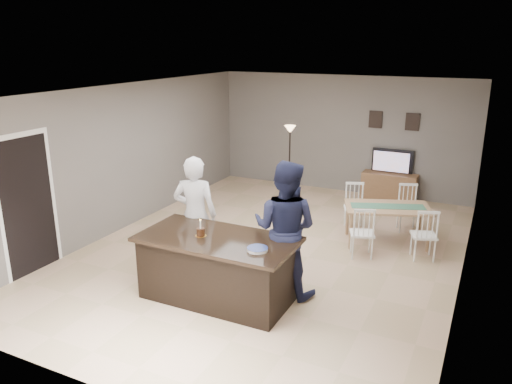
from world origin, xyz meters
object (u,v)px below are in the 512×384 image
at_px(tv_console, 389,186).
at_px(birthday_cake, 201,232).
at_px(man, 285,229).
at_px(woman, 195,215).
at_px(kitchen_island, 218,267).
at_px(dining_table, 387,213).
at_px(television, 392,161).
at_px(floor_lamp, 290,142).
at_px(plate_stack, 257,249).

xyz_separation_m(tv_console, birthday_cake, (-1.43, -5.62, 0.66)).
bearing_deg(man, birthday_cake, 30.19).
xyz_separation_m(woman, birthday_cake, (0.51, -0.66, 0.05)).
bearing_deg(kitchen_island, dining_table, 60.83).
bearing_deg(television, kitchen_island, 77.99).
relative_size(tv_console, birthday_cake, 4.99).
xyz_separation_m(woman, floor_lamp, (-0.10, 4.02, 0.38)).
distance_m(tv_console, dining_table, 2.63).
bearing_deg(floor_lamp, plate_stack, -72.38).
height_order(tv_console, birthday_cake, birthday_cake).
xyz_separation_m(tv_console, television, (0.00, 0.07, 0.56)).
bearing_deg(woman, kitchen_island, 123.34).
height_order(man, dining_table, man).
relative_size(television, floor_lamp, 0.55).
xyz_separation_m(kitchen_island, man, (0.76, 0.55, 0.51)).
xyz_separation_m(kitchen_island, television, (1.20, 5.64, 0.41)).
relative_size(tv_console, dining_table, 0.60).
relative_size(kitchen_island, woman, 1.18).
bearing_deg(woman, floor_lamp, -105.65).
xyz_separation_m(kitchen_island, plate_stack, (0.68, -0.16, 0.47)).
relative_size(television, plate_stack, 3.41).
bearing_deg(floor_lamp, birthday_cake, -82.55).
bearing_deg(man, dining_table, -111.50).
distance_m(plate_stack, dining_table, 3.34).
distance_m(kitchen_island, floor_lamp, 4.79).
bearing_deg(birthday_cake, man, 31.14).
bearing_deg(kitchen_island, plate_stack, -13.50).
relative_size(television, woman, 0.50).
bearing_deg(plate_stack, floor_lamp, 107.62).
relative_size(tv_console, plate_stack, 4.48).
height_order(tv_console, floor_lamp, floor_lamp).
distance_m(plate_stack, floor_lamp, 5.05).
height_order(kitchen_island, plate_stack, plate_stack).
bearing_deg(tv_console, dining_table, -79.53).
bearing_deg(tv_console, birthday_cake, -104.30).
height_order(television, man, man).
distance_m(woman, dining_table, 3.42).
distance_m(dining_table, floor_lamp, 3.09).
relative_size(kitchen_island, floor_lamp, 1.29).
bearing_deg(birthday_cake, floor_lamp, 97.45).
relative_size(man, floor_lamp, 1.16).
height_order(woman, man, man).
xyz_separation_m(kitchen_island, woman, (-0.74, 0.62, 0.46)).
xyz_separation_m(woman, dining_table, (2.42, 2.39, -0.35)).
distance_m(kitchen_island, tv_console, 5.70).
bearing_deg(dining_table, man, -131.34).
bearing_deg(television, birthday_cake, 75.86).
distance_m(tv_console, woman, 5.36).
xyz_separation_m(television, birthday_cake, (-1.43, -5.69, 0.09)).
relative_size(plate_stack, floor_lamp, 0.16).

